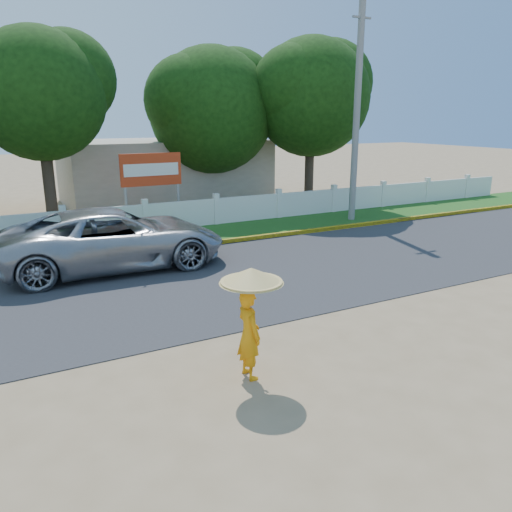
{
  "coord_description": "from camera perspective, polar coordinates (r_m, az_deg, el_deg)",
  "views": [
    {
      "loc": [
        -5.11,
        -7.65,
        4.36
      ],
      "look_at": [
        0.0,
        2.0,
        1.3
      ],
      "focal_mm": 35.0,
      "sensor_mm": 36.0,
      "label": 1
    }
  ],
  "objects": [
    {
      "name": "utility_pole",
      "position": [
        21.86,
        11.44,
        15.63
      ],
      "size": [
        0.28,
        0.28,
        8.93
      ],
      "primitive_type": "cylinder",
      "color": "gray",
      "rests_on": "ground"
    },
    {
      "name": "grass_verge",
      "position": [
        18.65,
        -11.22,
        1.87
      ],
      "size": [
        60.0,
        3.5,
        0.03
      ],
      "primitive_type": "cube",
      "color": "#2D601E",
      "rests_on": "ground"
    },
    {
      "name": "curb",
      "position": [
        17.06,
        -9.55,
        0.9
      ],
      "size": [
        40.0,
        0.18,
        0.16
      ],
      "primitive_type": "cube",
      "color": "yellow",
      "rests_on": "ground"
    },
    {
      "name": "fence",
      "position": [
        19.9,
        -12.52,
        4.24
      ],
      "size": [
        40.0,
        0.1,
        1.1
      ],
      "primitive_type": "cube",
      "color": "silver",
      "rests_on": "ground"
    },
    {
      "name": "ground",
      "position": [
        10.18,
        5.35,
        -9.77
      ],
      "size": [
        120.0,
        120.0,
        0.0
      ],
      "primitive_type": "plane",
      "color": "#9E8460",
      "rests_on": "ground"
    },
    {
      "name": "vehicle",
      "position": [
        15.29,
        -15.83,
        1.94
      ],
      "size": [
        6.51,
        3.14,
        1.79
      ],
      "primitive_type": "imported",
      "rotation": [
        0.0,
        0.0,
        1.54
      ],
      "color": "#9FA2A7",
      "rests_on": "ground"
    },
    {
      "name": "building_near",
      "position": [
        27.05,
        -10.44,
        9.53
      ],
      "size": [
        10.0,
        6.0,
        3.2
      ],
      "primitive_type": "cube",
      "color": "#B7AD99",
      "rests_on": "ground"
    },
    {
      "name": "monk_with_parasol",
      "position": [
        8.4,
        -0.68,
        -5.86
      ],
      "size": [
        1.08,
        1.08,
        1.97
      ],
      "color": "orange",
      "rests_on": "ground"
    },
    {
      "name": "road",
      "position": [
        13.88,
        -4.84,
        -2.67
      ],
      "size": [
        60.0,
        7.0,
        0.02
      ],
      "primitive_type": "cube",
      "color": "#38383A",
      "rests_on": "ground"
    },
    {
      "name": "billboard",
      "position": [
        20.88,
        -11.88,
        9.22
      ],
      "size": [
        2.5,
        0.13,
        2.95
      ],
      "color": "gray",
      "rests_on": "ground"
    },
    {
      "name": "tree_row",
      "position": [
        22.19,
        -21.74,
        16.07
      ],
      "size": [
        28.95,
        8.2,
        8.71
      ],
      "color": "#473828",
      "rests_on": "ground"
    }
  ]
}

